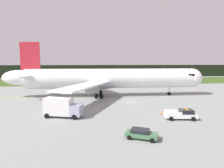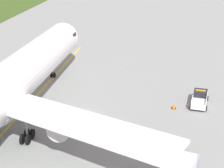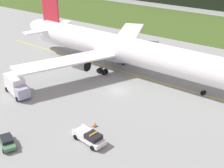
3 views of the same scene
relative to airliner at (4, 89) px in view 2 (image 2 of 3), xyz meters
The scene contains 6 objects.
ground 10.98m from the airliner, 62.89° to the right, with size 320.00×320.00×0.00m, color gray.
taxiway_centerline_main 5.22m from the airliner, ahead, with size 77.57×0.30×0.01m, color yellow.
airliner is the anchor object (origin of this frame).
ops_pickup_truck 27.35m from the airliner, 67.30° to the right, with size 5.82×3.05×1.94m.
apron_cone 23.28m from the airliner, 68.26° to the right, with size 0.65×0.65×0.81m.
taxiway_edge_light_east 29.38m from the airliner, 24.40° to the right, with size 0.12×0.12×0.38m.
Camera 2 is at (-43.86, -9.87, 21.87)m, focal length 58.39 mm.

